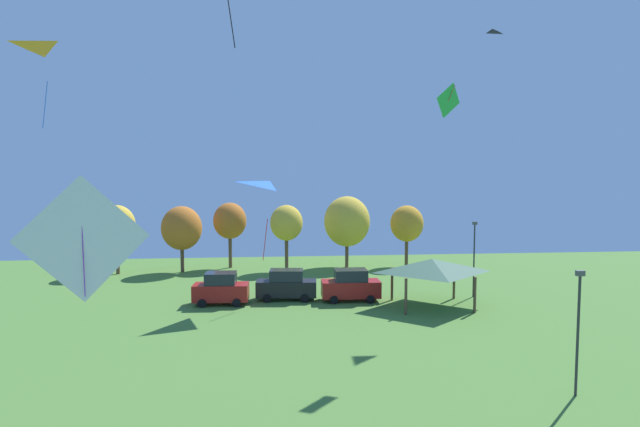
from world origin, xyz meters
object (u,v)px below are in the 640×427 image
Objects in this scene: parked_car_second_from_left at (286,285)px; treeline_tree_2 at (230,221)px; parked_car_third_from_left at (351,285)px; treeline_tree_3 at (286,223)px; treeline_tree_1 at (182,228)px; kite_flying_9 at (448,100)px; kite_flying_3 at (277,208)px; treeline_tree_4 at (347,222)px; park_pavilion at (432,266)px; treeline_tree_0 at (117,225)px; treeline_tree_5 at (407,224)px; kite_flying_5 at (83,238)px; kite_flying_0 at (59,59)px; light_post_0 at (474,255)px; light_post_1 at (578,325)px; kite_flying_4 at (485,40)px; parked_car_leftmost at (221,289)px.

treeline_tree_2 is (-5.61, 14.42, 3.81)m from parked_car_second_from_left.
treeline_tree_3 is at bearing 110.67° from parked_car_third_from_left.
kite_flying_9 is at bearing -48.81° from treeline_tree_1.
kite_flying_3 is at bearing -94.33° from treeline_tree_3.
treeline_tree_4 is (7.57, 15.70, -2.54)m from kite_flying_3.
treeline_tree_0 is (-27.31, 14.88, 1.83)m from park_pavilion.
treeline_tree_5 is at bearing 80.31° from kite_flying_9.
kite_flying_5 is 0.49× the size of treeline_tree_1.
parked_car_second_from_left is 20.73m from treeline_tree_0.
park_pavilion is 26.07m from treeline_tree_1.
treeline_tree_0 is at bearing 150.17° from parked_car_third_from_left.
treeline_tree_4 is at bearing 68.05° from parked_car_second_from_left.
kite_flying_0 reaches higher than treeline_tree_1.
parked_car_third_from_left is (5.01, -0.76, 0.04)m from parked_car_second_from_left.
treeline_tree_1 is at bearing -176.99° from treeline_tree_5.
light_post_1 is (-2.69, -18.04, -0.24)m from light_post_0.
treeline_tree_2 reaches higher than light_post_0.
treeline_tree_2 is at bearing 23.59° from treeline_tree_1.
kite_flying_3 reaches higher than treeline_tree_2.
kite_flying_0 is at bearing 178.24° from light_post_0.
treeline_tree_2 reaches higher than parked_car_third_from_left.
kite_flying_0 is 0.81× the size of treeline_tree_3.
kite_flying_0 is at bearing 146.95° from light_post_1.
kite_flying_0 is 35.66m from treeline_tree_5.
kite_flying_4 is 0.25× the size of treeline_tree_2.
kite_flying_4 is at bearing 2.27° from parked_car_second_from_left.
kite_flying_0 reaches higher than treeline_tree_3.
park_pavilion is at bearing -98.76° from treeline_tree_5.
parked_car_leftmost is 10.02m from parked_car_third_from_left.
treeline_tree_1 is 5.11m from treeline_tree_2.
park_pavilion is 4.98m from light_post_0.
treeline_tree_1 is at bearing 123.39° from kite_flying_3.
kite_flying_4 reaches higher than park_pavilion.
light_post_1 is (29.23, -19.02, -15.22)m from kite_flying_0.
parked_car_leftmost is (-20.52, -0.28, -19.10)m from kite_flying_4.
parked_car_third_from_left is at bearing -120.11° from treeline_tree_5.
parked_car_second_from_left is at bearing 178.45° from light_post_0.
treeline_tree_1 is at bearing 131.19° from kite_flying_9.
kite_flying_0 is 28.50m from kite_flying_9.
kite_flying_3 is at bearing -175.02° from kite_flying_4.
kite_flying_3 is 2.25× the size of kite_flying_9.
treeline_tree_4 is at bearing 4.10° from treeline_tree_0.
kite_flying_4 is at bearing 1.49° from parked_car_third_from_left.
light_post_0 is 0.88× the size of treeline_tree_2.
kite_flying_4 reaches higher than parked_car_second_from_left.
kite_flying_0 is 1.68× the size of kite_flying_5.
kite_flying_9 is 15.52m from light_post_0.
kite_flying_0 is 0.82× the size of treeline_tree_1.
treeline_tree_4 is at bearing 96.03° from kite_flying_9.
treeline_tree_3 is (-10.48, 15.10, 1.85)m from park_pavilion.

